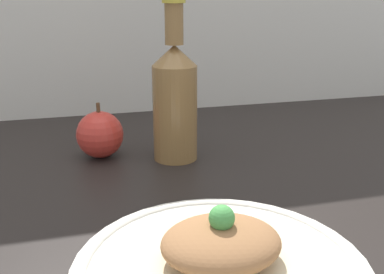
% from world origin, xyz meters
% --- Properties ---
extents(ground_plane, '(1.80, 1.10, 0.04)m').
position_xyz_m(ground_plane, '(0.00, 0.00, -0.02)').
color(ground_plane, black).
extents(plate, '(0.28, 0.28, 0.02)m').
position_xyz_m(plate, '(-0.01, -0.12, 0.01)').
color(plate, silver).
rests_on(plate, ground_plane).
extents(plated_food, '(0.19, 0.19, 0.06)m').
position_xyz_m(plated_food, '(-0.01, -0.12, 0.04)').
color(plated_food, beige).
rests_on(plated_food, plate).
extents(cider_bottle, '(0.07, 0.07, 0.26)m').
position_xyz_m(cider_bottle, '(0.03, 0.21, 0.10)').
color(cider_bottle, olive).
rests_on(cider_bottle, ground_plane).
extents(apple, '(0.08, 0.08, 0.09)m').
position_xyz_m(apple, '(-0.09, 0.25, 0.04)').
color(apple, red).
rests_on(apple, ground_plane).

